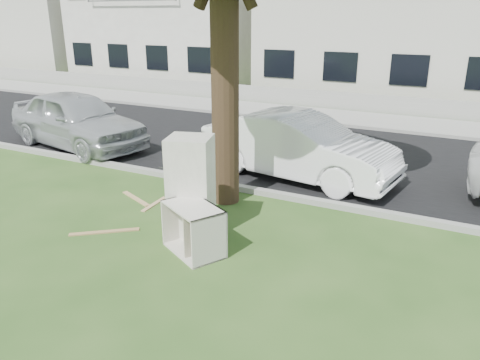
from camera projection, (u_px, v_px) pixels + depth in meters
The scene contains 16 objects.
ground at pixel (196, 239), 8.07m from camera, with size 120.00×120.00×0.00m, color #2B4D1B.
road at pixel (311, 153), 13.10m from camera, with size 120.00×7.00×0.01m, color black.
kerb_near at pixel (257, 194), 10.12m from camera, with size 120.00×0.18×0.12m, color gray.
kerb_far at pixel (344, 127), 16.08m from camera, with size 120.00×0.18×0.12m, color gray.
sidewalk at pixel (355, 119), 17.29m from camera, with size 120.00×2.80×0.01m, color gray.
low_wall at pixel (366, 103), 18.52m from camera, with size 120.00×0.15×0.70m, color gray.
townhouse_left at pixel (180, 17), 26.72m from camera, with size 10.20×8.16×7.04m.
townhouse_center at pixel (397, 13), 21.50m from camera, with size 11.22×8.16×7.44m.
filler_left at pixel (20, 21), 33.26m from camera, with size 16.00×9.00×6.40m, color beige.
fridge at pixel (191, 186), 8.03m from camera, with size 0.72×0.67×1.75m, color silver.
cabinet at pixel (194, 229), 7.53m from camera, with size 1.03×0.64×0.80m, color silver.
plank_a at pixel (105, 232), 8.32m from camera, with size 1.21×0.10×0.02m, color #A88351.
plank_b at pixel (136, 199), 9.82m from camera, with size 1.02×0.10×0.02m, color tan.
plank_c at pixel (154, 204), 9.54m from camera, with size 0.82×0.09×0.02m, color tan.
car_center at pixel (299, 147), 10.88m from camera, with size 1.61×4.61×1.52m, color white.
car_left at pixel (77, 119), 13.46m from camera, with size 1.91×4.74×1.61m, color #AFB3B7.
Camera 1 is at (3.98, -6.12, 3.67)m, focal length 35.00 mm.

